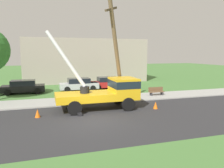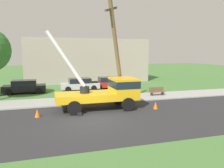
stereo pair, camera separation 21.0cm
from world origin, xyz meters
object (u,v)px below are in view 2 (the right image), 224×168
at_px(parked_sedan_black, 25,87).
at_px(parked_sedan_silver, 80,84).
at_px(utility_truck, 108,90).
at_px(traffic_cone_behind, 37,113).
at_px(leaning_utility_pole, 117,51).
at_px(park_bench, 157,92).
at_px(parked_sedan_red, 109,83).
at_px(traffic_cone_ahead, 156,105).

bearing_deg(parked_sedan_black, parked_sedan_silver, 1.76).
xyz_separation_m(parked_sedan_black, parked_sedan_silver, (5.99, 0.18, 0.00)).
relative_size(utility_truck, traffic_cone_behind, 12.07).
bearing_deg(leaning_utility_pole, park_bench, 24.56).
xyz_separation_m(traffic_cone_behind, parked_sedan_black, (-1.68, 9.92, 0.43)).
distance_m(utility_truck, parked_sedan_black, 11.26).
bearing_deg(traffic_cone_behind, park_bench, 21.17).
bearing_deg(traffic_cone_behind, utility_truck, 11.09).
distance_m(utility_truck, park_bench, 6.95).
bearing_deg(parked_sedan_silver, leaning_utility_pole, -76.61).
bearing_deg(parked_sedan_black, parked_sedan_red, 3.34).
bearing_deg(traffic_cone_ahead, parked_sedan_black, 135.59).
bearing_deg(parked_sedan_red, traffic_cone_behind, -127.12).
xyz_separation_m(traffic_cone_behind, park_bench, (11.20, 4.34, 0.18)).
relative_size(traffic_cone_ahead, parked_sedan_red, 0.13).
distance_m(utility_truck, parked_sedan_red, 9.88).
bearing_deg(traffic_cone_behind, traffic_cone_ahead, -1.51).
height_order(utility_truck, park_bench, utility_truck).
relative_size(utility_truck, parked_sedan_silver, 1.53).
distance_m(traffic_cone_ahead, traffic_cone_behind, 8.68).
bearing_deg(traffic_cone_ahead, park_bench, 61.06).
relative_size(traffic_cone_ahead, parked_sedan_black, 0.13).
distance_m(parked_sedan_silver, parked_sedan_red, 3.64).
bearing_deg(parked_sedan_silver, traffic_cone_ahead, -67.10).
bearing_deg(leaning_utility_pole, traffic_cone_ahead, -43.11).
height_order(traffic_cone_behind, park_bench, park_bench).
distance_m(leaning_utility_pole, parked_sedan_silver, 9.08).
relative_size(parked_sedan_red, park_bench, 2.76).
height_order(utility_truck, traffic_cone_behind, utility_truck).
height_order(traffic_cone_ahead, traffic_cone_behind, same).
height_order(parked_sedan_black, parked_sedan_red, same).
bearing_deg(utility_truck, traffic_cone_behind, -168.91).
distance_m(traffic_cone_ahead, parked_sedan_black, 14.51).
bearing_deg(utility_truck, parked_sedan_silver, 95.40).
bearing_deg(parked_sedan_black, utility_truck, -52.41).
relative_size(leaning_utility_pole, park_bench, 5.45).
xyz_separation_m(parked_sedan_red, park_bench, (3.27, -6.14, -0.25)).
xyz_separation_m(leaning_utility_pole, park_bench, (4.98, 2.27, -4.01)).
relative_size(utility_truck, traffic_cone_ahead, 12.07).
bearing_deg(traffic_cone_ahead, parked_sedan_silver, 112.90).
height_order(utility_truck, parked_sedan_red, utility_truck).
xyz_separation_m(utility_truck, parked_sedan_silver, (-0.86, 9.09, -0.70)).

